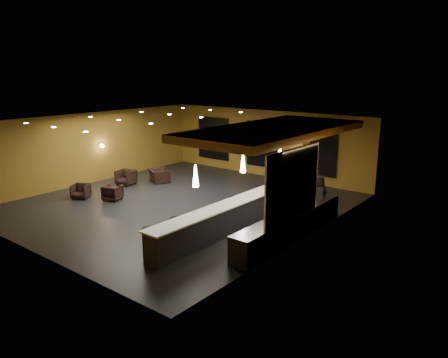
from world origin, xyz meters
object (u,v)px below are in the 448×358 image
Objects in this scene: staff_c at (319,195)px; armchair_d at (159,176)px; staff_a at (284,198)px; armchair_c at (126,177)px; bar_stool_5 at (253,196)px; prep_counter at (290,226)px; bar_counter at (234,216)px; armchair_b at (113,193)px; armchair_a at (81,191)px; bar_stool_3 at (220,212)px; bar_stool_1 at (176,227)px; pendant_0 at (196,176)px; bar_stool_4 at (233,204)px; column at (299,161)px; pendant_1 at (243,163)px; bar_stool_6 at (266,193)px; staff_b at (317,193)px; bar_stool_2 at (196,221)px; pendant_2 at (280,152)px; bar_stool_0 at (149,237)px.

staff_c is 8.68m from armchair_d.
staff_a is 1.85× the size of armchair_c.
armchair_c is 7.13m from bar_stool_5.
prep_counter is 7.29× the size of armchair_c.
bar_counter is 10.92× the size of armchair_b.
armchair_a is 7.01m from bar_stool_3.
armchair_a is at bearing -169.65° from bar_stool_3.
prep_counter is 2.27m from staff_a.
bar_stool_3 is (-0.02, 2.31, -0.09)m from bar_stool_1.
pendant_0 is 0.86× the size of bar_stool_5.
column is at bearing 77.09° from bar_stool_4.
armchair_c is (-7.95, 1.14, -1.98)m from pendant_1.
armchair_d is at bearing 174.23° from bar_stool_5.
bar_stool_6 is at bearing 141.50° from staff_a.
staff_b is 2.60m from bar_stool_5.
staff_c reaches higher than bar_stool_2.
staff_a reaches higher than bar_stool_6.
column is at bearing 90.00° from pendant_2.
bar_stool_5 is at bearing 178.98° from staff_c.
armchair_c is at bearing 173.45° from prep_counter.
pendant_2 is at bearing -166.87° from staff_b.
prep_counter is 3.43m from bar_stool_5.
bar_stool_6 is (-0.81, 3.29, -0.04)m from bar_counter.
pendant_0 is at bearing -106.42° from staff_b.
pendant_2 is at bearing 67.49° from bar_stool_4.
bar_stool_0 is at bearing -96.22° from column.
staff_a is 1.49× the size of armchair_d.
bar_stool_1 is 2.31m from bar_stool_3.
pendant_1 reaches higher than bar_stool_0.
bar_stool_0 is (5.49, -2.85, 0.19)m from armchair_b.
pendant_1 is 0.86× the size of bar_stool_0.
column reaches higher than bar_stool_3.
column is 1.71m from pendant_2.
staff_c is 1.96× the size of armchair_c.
bar_stool_5 reaches higher than armchair_c.
bar_stool_3 is at bearing 109.52° from pendant_0.
pendant_1 is 2.50m from pendant_2.
staff_a reaches higher than armchair_c.
bar_stool_6 is (0.05, 0.91, -0.06)m from bar_stool_5.
armchair_c is at bearing 168.13° from bar_stool_3.
armchair_b is at bearing -174.48° from bar_stool_3.
pendant_0 is (-2.00, -2.50, 1.92)m from prep_counter.
staff_c is (0.08, -0.03, -0.07)m from staff_b.
pendant_1 is 8.27m from armchair_c.
armchair_b is at bearing -2.14° from armchair_a.
bar_stool_2 is at bearing -140.05° from staff_c.
bar_stool_5 reaches higher than bar_stool_2.
staff_a is (0.67, -0.68, -1.59)m from pendant_2.
armchair_d is 1.24× the size of bar_stool_5.
column is at bearing 119.65° from staff_c.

